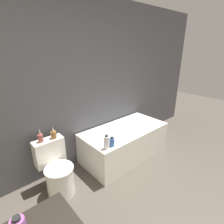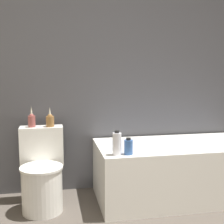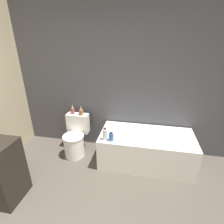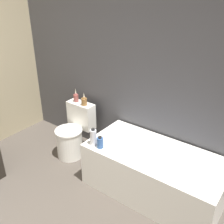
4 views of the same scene
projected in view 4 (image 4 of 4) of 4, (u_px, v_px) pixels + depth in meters
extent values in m
cube|color=#4C4C51|center=(122.00, 64.00, 3.22)|extent=(6.40, 0.06, 2.60)
cube|color=white|center=(154.00, 172.00, 2.97)|extent=(1.53, 0.75, 0.54)
cube|color=#B7BCC6|center=(155.00, 153.00, 2.85)|extent=(1.33, 0.55, 0.01)
cylinder|color=white|center=(70.00, 143.00, 3.63)|extent=(0.36, 0.36, 0.39)
cylinder|color=white|center=(69.00, 131.00, 3.54)|extent=(0.37, 0.37, 0.02)
cube|color=white|center=(81.00, 115.00, 3.67)|extent=(0.40, 0.17, 0.36)
cylinder|color=#994C47|center=(76.00, 98.00, 3.61)|extent=(0.07, 0.07, 0.10)
sphere|color=#994C47|center=(76.00, 95.00, 3.59)|extent=(0.04, 0.04, 0.04)
cone|color=beige|center=(76.00, 91.00, 3.57)|extent=(0.02, 0.02, 0.09)
cylinder|color=olive|center=(84.00, 102.00, 3.51)|extent=(0.08, 0.08, 0.10)
sphere|color=olive|center=(84.00, 98.00, 3.49)|extent=(0.05, 0.05, 0.05)
cone|color=beige|center=(84.00, 95.00, 3.47)|extent=(0.03, 0.03, 0.09)
cylinder|color=silver|center=(93.00, 137.00, 2.95)|extent=(0.07, 0.07, 0.19)
cylinder|color=black|center=(93.00, 129.00, 2.90)|extent=(0.04, 0.04, 0.02)
cylinder|color=#335999|center=(100.00, 143.00, 2.91)|extent=(0.07, 0.07, 0.12)
cylinder|color=black|center=(100.00, 137.00, 2.88)|extent=(0.04, 0.04, 0.02)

